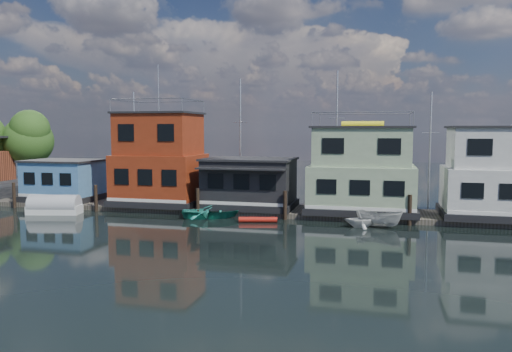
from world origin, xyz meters
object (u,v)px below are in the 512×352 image
(houseboat_blue, at_px, (64,180))
(houseboat_dark, at_px, (250,183))
(houseboat_red, at_px, (160,161))
(motorboat, at_px, (379,218))
(houseboat_white, at_px, (502,174))
(dinghy_white, at_px, (360,219))
(houseboat_green, at_px, (362,171))
(dinghy_teal, at_px, (211,212))
(tarp_runabout, at_px, (54,206))
(red_kayak, at_px, (258,220))

(houseboat_blue, relative_size, houseboat_dark, 0.86)
(houseboat_red, relative_size, houseboat_dark, 1.60)
(houseboat_blue, bearing_deg, houseboat_dark, -0.06)
(motorboat, bearing_deg, houseboat_white, -49.22)
(houseboat_red, height_order, dinghy_white, houseboat_red)
(houseboat_red, distance_m, houseboat_dark, 8.18)
(houseboat_red, bearing_deg, dinghy_white, -14.43)
(houseboat_blue, distance_m, dinghy_white, 27.05)
(houseboat_green, height_order, dinghy_teal, houseboat_green)
(houseboat_red, relative_size, houseboat_green, 1.41)
(houseboat_dark, height_order, tarp_runabout, houseboat_dark)
(motorboat, xyz_separation_m, dinghy_white, (-1.26, -0.35, -0.04))
(houseboat_dark, distance_m, motorboat, 11.30)
(houseboat_white, bearing_deg, houseboat_dark, -179.94)
(houseboat_red, relative_size, dinghy_teal, 2.68)
(houseboat_dark, relative_size, motorboat, 2.26)
(houseboat_white, height_order, red_kayak, houseboat_white)
(houseboat_blue, relative_size, tarp_runabout, 1.47)
(houseboat_green, relative_size, dinghy_white, 3.71)
(dinghy_teal, relative_size, motorboat, 1.35)
(tarp_runabout, relative_size, dinghy_white, 1.93)
(red_kayak, bearing_deg, dinghy_white, -13.90)
(houseboat_green, height_order, red_kayak, houseboat_green)
(houseboat_green, xyz_separation_m, dinghy_white, (0.14, -4.41, -2.95))
(houseboat_dark, bearing_deg, dinghy_teal, -123.11)
(houseboat_red, xyz_separation_m, dinghy_teal, (5.80, -3.39, -3.64))
(red_kayak, distance_m, motorboat, 8.63)
(dinghy_teal, xyz_separation_m, motorboat, (12.59, -0.68, 0.17))
(red_kayak, relative_size, dinghy_white, 1.24)
(houseboat_white, bearing_deg, tarp_runabout, -172.02)
(houseboat_white, height_order, dinghy_white, houseboat_white)
(houseboat_dark, relative_size, red_kayak, 2.63)
(houseboat_blue, xyz_separation_m, dinghy_white, (26.64, -4.41, -1.61))
(houseboat_green, distance_m, dinghy_teal, 12.10)
(houseboat_white, distance_m, dinghy_white, 11.19)
(houseboat_red, bearing_deg, houseboat_blue, -180.00)
(houseboat_red, height_order, dinghy_teal, houseboat_red)
(houseboat_red, xyz_separation_m, tarp_runabout, (-7.05, -4.77, -3.48))
(houseboat_blue, bearing_deg, houseboat_green, 0.00)
(motorboat, xyz_separation_m, tarp_runabout, (-25.44, -0.71, -0.01))
(houseboat_green, xyz_separation_m, dinghy_teal, (-11.20, -3.39, -3.09))
(tarp_runabout, height_order, dinghy_white, tarp_runabout)
(houseboat_green, bearing_deg, dinghy_teal, -163.18)
(houseboat_dark, xyz_separation_m, tarp_runabout, (-15.05, -4.75, -1.79))
(houseboat_dark, distance_m, tarp_runabout, 15.88)
(houseboat_dark, height_order, dinghy_teal, houseboat_dark)
(houseboat_red, distance_m, dinghy_teal, 7.64)
(houseboat_blue, xyz_separation_m, houseboat_green, (26.50, 0.00, 1.34))
(houseboat_blue, relative_size, dinghy_teal, 1.44)
(red_kayak, bearing_deg, houseboat_green, 17.65)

